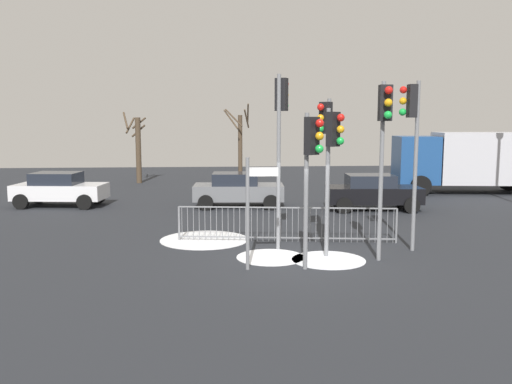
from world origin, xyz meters
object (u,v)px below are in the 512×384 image
at_px(traffic_light_foreground_left, 332,149).
at_px(car_black_trailing, 373,192).
at_px(traffic_light_foreground_right, 412,128).
at_px(bare_tree_left, 240,145).
at_px(car_grey_far, 238,189).
at_px(car_white_mid, 59,189).
at_px(traffic_light_rear_left, 281,123).
at_px(traffic_light_rear_right, 326,139).
at_px(traffic_light_mid_left, 384,131).
at_px(bare_tree_centre, 138,147).
at_px(direction_sign_post, 250,207).
at_px(delivery_truck, 467,159).
at_px(traffic_light_mid_right, 311,156).

height_order(traffic_light_foreground_left, car_black_trailing, traffic_light_foreground_left).
relative_size(traffic_light_foreground_right, car_black_trailing, 1.21).
relative_size(traffic_light_foreground_right, bare_tree_left, 1.01).
distance_m(car_grey_far, bare_tree_left, 8.90).
xyz_separation_m(traffic_light_foreground_right, car_white_mid, (-12.15, 9.00, -2.70)).
xyz_separation_m(traffic_light_rear_left, traffic_light_rear_right, (1.32, 0.20, -0.46)).
bearing_deg(traffic_light_mid_left, traffic_light_rear_right, -57.70).
height_order(traffic_light_foreground_left, traffic_light_foreground_right, traffic_light_foreground_right).
distance_m(traffic_light_rear_left, bare_tree_centre, 18.59).
bearing_deg(traffic_light_rear_right, traffic_light_mid_left, 168.75).
relative_size(direction_sign_post, car_grey_far, 0.71).
bearing_deg(bare_tree_centre, traffic_light_foreground_right, -60.69).
bearing_deg(car_black_trailing, direction_sign_post, -118.84).
xyz_separation_m(traffic_light_rear_left, car_grey_far, (-0.89, 7.74, -2.83)).
xyz_separation_m(bare_tree_left, bare_tree_centre, (-6.06, 0.88, -0.14)).
relative_size(traffic_light_rear_right, bare_tree_centre, 1.02).
bearing_deg(traffic_light_rear_left, traffic_light_foreground_right, 23.91).
height_order(direction_sign_post, bare_tree_left, bare_tree_left).
bearing_deg(direction_sign_post, bare_tree_centre, 105.07).
xyz_separation_m(car_white_mid, bare_tree_centre, (2.12, 8.86, 1.39)).
relative_size(traffic_light_mid_left, traffic_light_rear_right, 1.08).
xyz_separation_m(car_black_trailing, car_grey_far, (-5.53, 1.19, 0.00)).
xyz_separation_m(traffic_light_mid_left, traffic_light_foreground_right, (1.14, 1.13, 0.07)).
bearing_deg(car_white_mid, traffic_light_foreground_right, -30.03).
relative_size(traffic_light_rear_left, delivery_truck, 0.68).
xyz_separation_m(traffic_light_rear_left, bare_tree_left, (-0.39, 16.50, -1.30)).
bearing_deg(traffic_light_rear_right, traffic_light_mid_right, 117.90).
bearing_deg(traffic_light_foreground_right, traffic_light_mid_right, 122.62).
bearing_deg(direction_sign_post, traffic_light_rear_left, 64.18).
bearing_deg(car_grey_far, bare_tree_centre, 123.48).
bearing_deg(direction_sign_post, car_black_trailing, 56.40).
height_order(traffic_light_mid_left, car_white_mid, traffic_light_mid_left).
distance_m(traffic_light_mid_left, car_white_mid, 15.19).
bearing_deg(traffic_light_foreground_left, bare_tree_centre, -104.23).
distance_m(traffic_light_foreground_right, bare_tree_left, 17.48).
height_order(car_grey_far, bare_tree_left, bare_tree_left).
xyz_separation_m(traffic_light_foreground_left, direction_sign_post, (-2.22, -1.00, -1.36)).
bearing_deg(bare_tree_left, delivery_truck, -23.74).
height_order(traffic_light_rear_right, traffic_light_foreground_left, traffic_light_rear_right).
xyz_separation_m(traffic_light_rear_left, direction_sign_post, (-1.00, -2.11, -2.04)).
relative_size(traffic_light_mid_right, car_white_mid, 0.97).
bearing_deg(traffic_light_mid_right, traffic_light_foreground_left, -159.57).
xyz_separation_m(direction_sign_post, car_black_trailing, (5.64, 8.67, -0.80)).
bearing_deg(delivery_truck, bare_tree_centre, -12.10).
relative_size(car_black_trailing, bare_tree_left, 0.84).
bearing_deg(traffic_light_foreground_right, direction_sign_post, 112.11).
bearing_deg(bare_tree_left, traffic_light_rear_right, -84.04).
xyz_separation_m(traffic_light_foreground_left, traffic_light_mid_right, (-0.77, -1.19, -0.10)).
height_order(traffic_light_foreground_left, bare_tree_centre, bare_tree_centre).
height_order(car_black_trailing, bare_tree_centre, bare_tree_centre).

